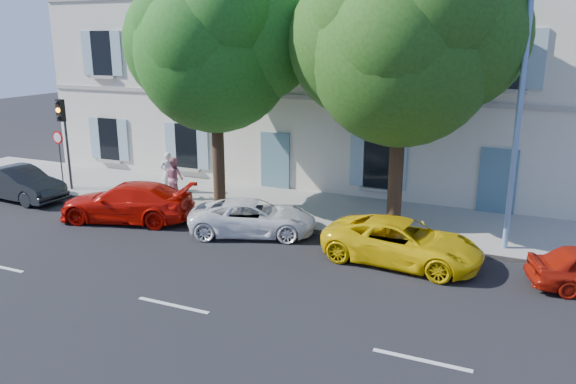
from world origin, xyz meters
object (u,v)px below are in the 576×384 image
at_px(street_lamp, 521,90).
at_px(pedestrian_a, 168,173).
at_px(car_dark_sedan, 20,184).
at_px(traffic_light, 63,125).
at_px(tree_left, 215,53).
at_px(tree_right, 402,54).
at_px(road_sign, 59,147).
at_px(pedestrian_b, 175,178).
at_px(car_white_coupe, 253,217).
at_px(car_red_coupe, 127,202).
at_px(car_yellow_supercar, 402,242).

bearing_deg(street_lamp, pedestrian_a, 174.15).
xyz_separation_m(car_dark_sedan, traffic_light, (1.04, 1.56, 2.20)).
bearing_deg(tree_left, street_lamp, -2.82).
relative_size(car_dark_sedan, traffic_light, 1.08).
bearing_deg(tree_right, road_sign, -179.03).
bearing_deg(traffic_light, pedestrian_b, 8.12).
bearing_deg(traffic_light, pedestrian_a, 17.91).
distance_m(traffic_light, pedestrian_b, 5.22).
distance_m(car_white_coupe, tree_right, 6.99).
bearing_deg(car_white_coupe, pedestrian_b, 45.13).
bearing_deg(tree_left, road_sign, -177.62).
bearing_deg(tree_left, traffic_light, -176.08).
bearing_deg(road_sign, street_lamp, -0.61).
relative_size(tree_right, pedestrian_b, 5.33).
height_order(street_lamp, pedestrian_b, street_lamp).
xyz_separation_m(car_dark_sedan, pedestrian_b, (5.86, 2.24, 0.31)).
bearing_deg(pedestrian_b, pedestrian_a, -22.21).
bearing_deg(traffic_light, tree_left, 3.92).
bearing_deg(road_sign, car_red_coupe, -22.49).
distance_m(car_yellow_supercar, pedestrian_b, 9.94).
height_order(tree_right, pedestrian_b, tree_right).
bearing_deg(car_yellow_supercar, traffic_light, 87.17).
bearing_deg(road_sign, car_dark_sedan, -106.84).
height_order(car_dark_sedan, pedestrian_b, pedestrian_b).
bearing_deg(tree_left, pedestrian_b, 174.44).
xyz_separation_m(tree_left, traffic_light, (-6.96, -0.48, -2.91)).
bearing_deg(car_red_coupe, car_white_coupe, 81.82).
bearing_deg(tree_left, tree_right, -0.63).
relative_size(traffic_light, pedestrian_b, 2.27).
distance_m(street_lamp, pedestrian_a, 13.65).
height_order(car_white_coupe, tree_right, tree_right).
distance_m(car_white_coupe, tree_left, 6.04).
bearing_deg(tree_left, car_dark_sedan, -165.75).
distance_m(car_dark_sedan, pedestrian_b, 6.28).
relative_size(traffic_light, street_lamp, 0.45).
height_order(tree_right, street_lamp, tree_right).
distance_m(tree_left, street_lamp, 10.17).
height_order(car_red_coupe, car_white_coupe, car_red_coupe).
distance_m(tree_right, street_lamp, 3.63).
bearing_deg(road_sign, car_white_coupe, -9.25).
bearing_deg(road_sign, car_yellow_supercar, -7.93).
distance_m(car_red_coupe, car_yellow_supercar, 9.78).
distance_m(car_yellow_supercar, tree_right, 5.74).
height_order(tree_left, traffic_light, tree_left).
bearing_deg(road_sign, traffic_light, -17.63).
height_order(car_dark_sedan, car_yellow_supercar, car_dark_sedan).
distance_m(car_red_coupe, traffic_light, 5.48).
distance_m(car_dark_sedan, tree_left, 9.71).
bearing_deg(tree_left, car_white_coupe, -38.74).
bearing_deg(car_red_coupe, tree_right, 90.33).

